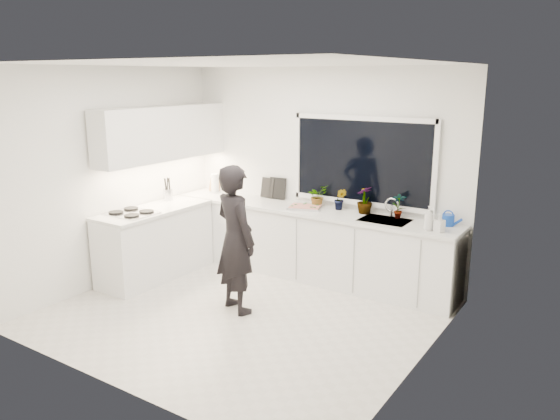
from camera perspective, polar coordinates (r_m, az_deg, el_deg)
The scene contains 25 objects.
floor at distance 6.20m, azimuth -4.05°, elevation -10.91°, with size 4.00×3.50×0.02m, color beige.
wall_back at distance 7.21m, azimuth 4.29°, elevation 3.97°, with size 4.00×0.02×2.70m, color white.
wall_left at distance 7.15m, azimuth -17.19°, elevation 3.30°, with size 0.02×3.50×2.70m, color white.
wall_right at distance 4.84m, azimuth 14.98°, elevation -1.40°, with size 0.02×3.50×2.70m, color white.
ceiling at distance 5.63m, azimuth -4.53°, elevation 15.11°, with size 4.00×3.50×0.02m, color white.
window at distance 6.88m, azimuth 8.56°, elevation 5.07°, with size 1.80×0.02×1.00m, color black.
base_cabinets_back at distance 7.16m, azimuth 2.95°, elevation -3.57°, with size 3.92×0.58×0.88m, color white.
base_cabinets_left at distance 7.33m, azimuth -12.88°, elevation -3.49°, with size 0.58×1.60×0.88m, color white.
countertop_back at distance 7.03m, azimuth 2.95°, elevation -0.01°, with size 3.94×0.62×0.04m, color silver.
countertop_left at distance 7.21m, azimuth -13.08°, elevation 0.00°, with size 0.62×1.60×0.04m, color silver.
upper_cabinets at distance 7.38m, azimuth -12.16°, elevation 7.86°, with size 0.34×2.10×0.70m, color white.
sink at distance 6.60m, azimuth 10.88°, elevation -1.45°, with size 0.58×0.42×0.14m, color silver.
faucet at distance 6.74m, azimuth 11.60°, elevation 0.24°, with size 0.03×0.03×0.22m, color silver.
stovetop at distance 6.99m, azimuth -15.27°, elevation -0.27°, with size 0.56×0.48×0.03m, color black.
person at distance 6.03m, azimuth -4.68°, elevation -3.07°, with size 0.61×0.40×1.66m, color black.
pizza_tray at distance 7.02m, azimuth 2.65°, elevation 0.27°, with size 0.42×0.31×0.03m, color silver.
pizza at distance 7.02m, azimuth 2.65°, elevation 0.40°, with size 0.38×0.27×0.01m, color red.
watering_can at distance 6.49m, azimuth 17.15°, elevation -1.01°, with size 0.14×0.14×0.13m, color #123FAD.
paper_towel_roll at distance 8.01m, azimuth -6.82°, elevation 2.74°, with size 0.11×0.11×0.26m, color silver.
knife_block at distance 8.07m, azimuth -6.79°, elevation 2.67°, with size 0.13×0.10×0.22m, color #8D5841.
utensil_crock at distance 7.62m, azimuth -11.63°, elevation 1.59°, with size 0.13×0.13×0.16m, color #B2B2B7.
picture_frame_large at distance 7.62m, azimuth -1.31°, elevation 2.33°, with size 0.22×0.02×0.28m, color black.
picture_frame_small at distance 7.53m, azimuth -0.28°, elevation 2.27°, with size 0.25×0.02×0.30m, color black.
herb_plants at distance 6.93m, azimuth 6.90°, elevation 1.16°, with size 1.36×0.31×0.34m.
soap_bottles at distance 6.21m, azimuth 15.67°, elevation -1.02°, with size 0.26×0.15×0.27m.
Camera 1 is at (3.44, -4.45, 2.58)m, focal length 35.00 mm.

